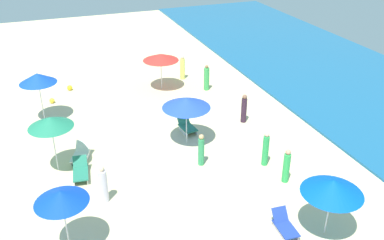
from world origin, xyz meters
The scene contains 19 objects.
umbrella_0 centered at (-1.52, 4.80, 2.45)m, with size 1.95×1.95×2.69m.
lounge_chair_0_0 centered at (-0.60, 5.70, 0.29)m, with size 1.50×0.80×0.72m.
lounge_chair_0_1 centered at (-2.06, 5.89, 0.27)m, with size 1.46×1.13×0.71m.
umbrella_1 centered at (-1.82, 11.09, 2.20)m, with size 2.37×2.37×2.46m.
lounge_chair_1_0 centered at (-2.87, 11.50, 0.27)m, with size 1.30×0.80×0.65m.
umbrella_2 centered at (3.69, 4.74, 2.27)m, with size 1.82×1.82×2.49m.
umbrella_3 centered at (-8.84, 11.92, 2.14)m, with size 2.26×2.26×2.35m.
umbrella_4 centered at (-6.91, 4.53, 2.48)m, with size 1.98×1.98×2.76m.
umbrella_6 centered at (6.15, 13.63, 2.07)m, with size 2.19×2.19×2.35m.
lounge_chair_6_0 centered at (5.54, 12.28, 0.25)m, with size 1.29×0.68×0.69m.
beachgoer_0 centered at (2.83, 13.97, 0.75)m, with size 0.40×0.40×1.58m.
beachgoer_1 centered at (-7.67, 14.56, 0.77)m, with size 0.37×0.37×1.67m.
beachgoer_2 centered at (1.35, 13.78, 0.80)m, with size 0.29×0.29×1.68m.
beachgoer_3 centered at (0.32, 11.04, 0.77)m, with size 0.37×0.37×1.58m.
beachgoer_4 centered at (-2.84, 14.79, 0.78)m, with size 0.43×0.43×1.63m.
beachgoer_5 centered at (1.45, 6.38, 0.77)m, with size 0.37×0.37×1.65m.
beachgoer_6 centered at (-9.97, 13.74, 0.76)m, with size 0.39×0.39×1.63m.
beach_ball_0 centered at (-10.64, 6.30, 0.17)m, with size 0.33×0.33×0.33m, color yellow.
beach_ball_1 centered at (-9.04, 5.09, 0.15)m, with size 0.31×0.31×0.31m, color yellow.
Camera 1 is at (15.75, 4.83, 10.95)m, focal length 39.98 mm.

